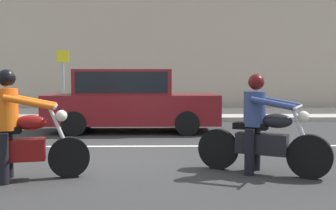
% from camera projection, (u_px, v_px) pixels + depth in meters
% --- Properties ---
extents(ground_plane, '(80.00, 80.00, 0.00)m').
position_uv_depth(ground_plane, '(106.00, 154.00, 7.75)').
color(ground_plane, '#2D2D2D').
extents(sidewalk_slab, '(40.00, 4.40, 0.14)m').
position_uv_depth(sidewalk_slab, '(134.00, 114.00, 15.72)').
color(sidewalk_slab, '#A8A399').
rests_on(sidewalk_slab, ground_plane).
extents(lane_marking_stripe, '(18.00, 0.14, 0.01)m').
position_uv_depth(lane_marking_stripe, '(100.00, 146.00, 8.64)').
color(lane_marking_stripe, silver).
rests_on(lane_marking_stripe, ground_plane).
extents(motorcycle_with_rider_orange_stripe, '(2.09, 0.78, 1.62)m').
position_uv_depth(motorcycle_with_rider_orange_stripe, '(14.00, 135.00, 5.74)').
color(motorcycle_with_rider_orange_stripe, black).
rests_on(motorcycle_with_rider_orange_stripe, ground_plane).
extents(motorcycle_with_rider_denim_blue, '(1.91, 1.10, 1.56)m').
position_uv_depth(motorcycle_with_rider_denim_blue, '(261.00, 133.00, 6.16)').
color(motorcycle_with_rider_denim_blue, black).
rests_on(motorcycle_with_rider_denim_blue, ground_plane).
extents(parked_sedan_maroon, '(4.69, 1.82, 1.72)m').
position_uv_depth(parked_sedan_maroon, '(130.00, 100.00, 10.98)').
color(parked_sedan_maroon, maroon).
rests_on(parked_sedan_maroon, ground_plane).
extents(street_sign_post, '(0.44, 0.08, 2.42)m').
position_uv_depth(street_sign_post, '(63.00, 75.00, 14.97)').
color(street_sign_post, gray).
rests_on(street_sign_post, sidewalk_slab).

